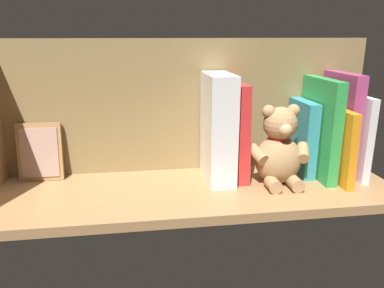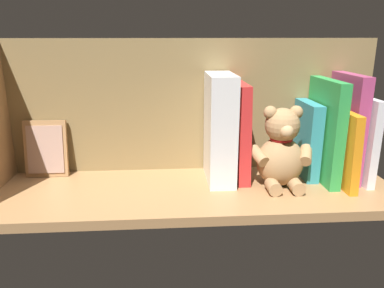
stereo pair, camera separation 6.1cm
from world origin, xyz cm
name	(u,v)px [view 1 (the left image)]	position (x,y,z in cm)	size (l,w,h in cm)	color
ground_plane	(192,191)	(0.00, 0.00, -1.10)	(98.40, 31.68, 2.20)	#A87A4C
shelf_back_panel	(185,106)	(0.00, -13.59, 17.35)	(98.40, 1.50, 34.70)	olive
book_0	(350,135)	(-42.23, -3.61, 10.58)	(2.02, 17.65, 21.16)	silver
book_1	(339,124)	(-39.25, -4.41, 13.22)	(2.92, 16.05, 26.43)	#B23F72
book_2	(331,142)	(-36.24, -2.02, 9.24)	(2.07, 20.83, 18.48)	orange
book_3	(319,128)	(-33.35, -3.46, 12.63)	(2.69, 17.96, 25.27)	green
book_4	(302,137)	(-29.97, -5.91, 9.67)	(3.04, 13.05, 19.34)	teal
teddy_bear	(279,149)	(-21.40, 0.35, 8.67)	(15.99, 12.56, 19.69)	tan
book_5	(238,131)	(-12.42, -5.45, 12.15)	(2.94, 13.98, 24.30)	red
dictionary_thick_white	(218,128)	(-7.24, -4.60, 13.33)	(6.41, 15.47, 26.67)	white
picture_frame_leaning	(40,152)	(37.03, -10.44, 7.26)	(10.75, 3.46, 14.70)	#A87A4C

